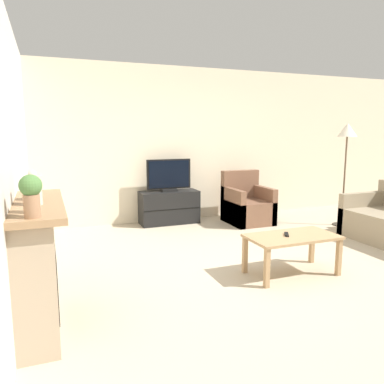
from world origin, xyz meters
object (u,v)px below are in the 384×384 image
Objects in this scene: tv at (169,176)px; coffee_table at (292,241)px; fireplace at (37,263)px; floor_lamp at (347,138)px; mantel_clock at (35,191)px; mantel_vase_left at (32,199)px; armchair at (247,206)px; remote at (287,234)px; mantel_vase_centre_left at (33,189)px; potted_plant at (31,193)px; tv_stand at (169,207)px.

coffee_table is (0.54, -2.75, -0.44)m from tv.
floor_lamp reaches higher than fireplace.
mantel_clock is at bearing -126.63° from tv.
mantel_vase_left is 4.47m from armchair.
mantel_clock is 1.00× the size of remote.
mantel_vase_centre_left reaches higher than mantel_vase_left.
tv is 2.79m from remote.
floor_lamp reaches higher than potted_plant.
potted_plant reaches higher than mantel_clock.
armchair is at bearing 101.41° from remote.
mantel_clock is (0.02, 0.14, 0.57)m from fireplace.
fireplace is at bearing -145.38° from remote.
potted_plant is at bearing -120.56° from tv_stand.
fireplace is 1.34× the size of tv_stand.
coffee_table is 2.87m from floor_lamp.
armchair is (3.34, 2.32, -0.80)m from mantel_clock.
mantel_vase_left reaches higher than mantel_clock.
tv_stand is (2.05, 3.47, -0.90)m from potted_plant.
mantel_clock is 3.44m from tv.
tv is at bearing -90.00° from tv_stand.
coffee_table is at bearing 0.18° from mantel_clock.
tv reaches higher than fireplace.
mantel_vase_left is 1.41× the size of remote.
armchair is 0.52× the size of floor_lamp.
mantel_clock is at bearing 89.92° from mantel_vase_left.
tv_stand is at bearing 55.62° from mantel_vase_centre_left.
tv_stand is 2.80m from coffee_table.
coffee_table is at bearing 12.02° from mantel_vase_left.
fireplace is 4.16m from armchair.
fireplace is at bearing -97.25° from mantel_clock.
mantel_clock is at bearing -148.42° from remote.
mantel_vase_centre_left is at bearing -143.06° from remote.
floor_lamp is (1.41, -0.77, 1.19)m from armchair.
tv is (2.05, 2.76, -0.27)m from mantel_clock.
mantel_vase_left is 0.12× the size of floor_lamp.
mantel_clock reaches higher than remote.
mantel_vase_centre_left reaches higher than remote.
mantel_vase_centre_left is 0.30× the size of armchair.
floor_lamp reaches higher than remote.
tv_stand is 1.13× the size of armchair.
mantel_vase_left reaches higher than coffee_table.
tv is at bearing 53.37° from mantel_clock.
armchair is (1.29, -0.44, -0.53)m from tv.
mantel_vase_left is at bearing -121.85° from tv.
tv_stand reaches higher than coffee_table.
mantel_clock is at bearing -179.82° from coffee_table.
floor_lamp is (4.75, 1.79, 0.34)m from mantel_vase_centre_left.
fireplace is 2.56m from remote.
armchair is at bearing 42.26° from potted_plant.
potted_plant reaches higher than tv_stand.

